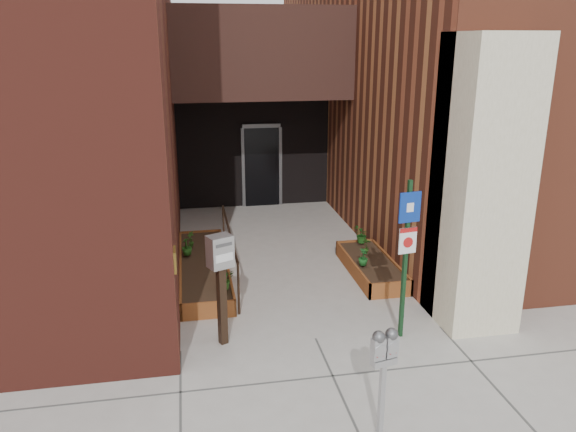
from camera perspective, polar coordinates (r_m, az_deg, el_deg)
ground at (r=8.63m, az=2.82°, el=-12.34°), size 80.00×80.00×0.00m
architecture at (r=14.28m, az=-4.33°, el=20.20°), size 20.00×14.60×10.00m
planter_left at (r=10.81m, az=-8.54°, el=-5.34°), size 0.90×3.60×0.30m
planter_right at (r=10.88m, az=8.44°, el=-5.17°), size 0.80×2.20×0.30m
handrail at (r=10.57m, az=-5.97°, el=-2.21°), size 0.04×3.34×0.90m
parking_meter at (r=6.29m, az=9.74°, el=-13.77°), size 0.31×0.17×1.36m
sign_post at (r=8.23m, az=11.98°, el=-2.77°), size 0.33×0.10×2.43m
payment_dropbox at (r=8.04m, az=-6.86°, el=-5.16°), size 0.41×0.36×1.68m
shrub_left_a at (r=9.47m, az=-6.48°, el=-6.41°), size 0.40×0.40×0.35m
shrub_left_b at (r=9.75m, az=-6.61°, el=-5.75°), size 0.21×0.21×0.33m
shrub_left_c at (r=11.04m, az=-10.25°, el=-3.03°), size 0.28×0.28×0.35m
shrub_left_d at (r=11.47m, az=-9.84°, el=-2.30°), size 0.23×0.23×0.32m
shrub_right_a at (r=10.47m, az=7.65°, el=-4.15°), size 0.25×0.25×0.32m
shrub_right_b at (r=11.03m, az=7.98°, el=-3.01°), size 0.24×0.24×0.32m
shrub_right_c at (r=11.58m, az=7.47°, el=-1.92°), size 0.44×0.44×0.35m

